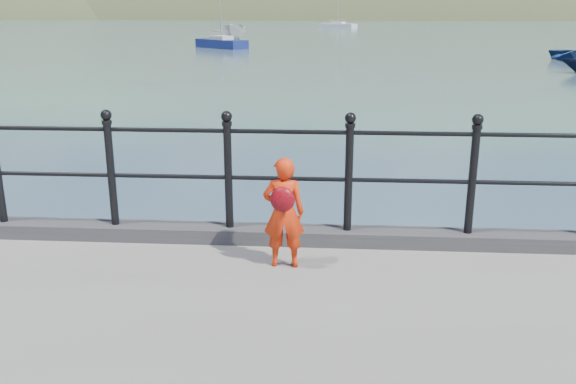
# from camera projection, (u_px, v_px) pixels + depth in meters

# --- Properties ---
(ground) EXTENTS (600.00, 600.00, 0.00)m
(ground) POSITION_uv_depth(u_px,v_px,m) (289.00, 322.00, 6.69)
(ground) COLOR #2D4251
(ground) RESTS_ON ground
(kerb) EXTENTS (60.00, 0.30, 0.15)m
(kerb) POSITION_uv_depth(u_px,v_px,m) (288.00, 235.00, 6.23)
(kerb) COLOR #28282B
(kerb) RESTS_ON quay
(railing) EXTENTS (18.11, 0.11, 1.20)m
(railing) POSITION_uv_depth(u_px,v_px,m) (288.00, 164.00, 6.01)
(railing) COLOR black
(railing) RESTS_ON kerb
(far_shore) EXTENTS (830.00, 200.00, 156.00)m
(far_shore) POSITION_uv_depth(u_px,v_px,m) (428.00, 76.00, 239.12)
(far_shore) COLOR #333A21
(far_shore) RESTS_ON ground
(child) EXTENTS (0.39, 0.32, 1.04)m
(child) POSITION_uv_depth(u_px,v_px,m) (284.00, 212.00, 5.52)
(child) COLOR red
(child) RESTS_ON quay
(launch_white) EXTENTS (1.95, 4.81, 1.83)m
(launch_white) POSITION_uv_depth(u_px,v_px,m) (235.00, 33.00, 57.48)
(launch_white) COLOR beige
(launch_white) RESTS_ON ground
(sailboat_deep) EXTENTS (6.27, 4.89, 9.20)m
(sailboat_deep) POSITION_uv_depth(u_px,v_px,m) (338.00, 26.00, 98.41)
(sailboat_deep) COLOR silver
(sailboat_deep) RESTS_ON ground
(sailboat_port) EXTENTS (4.91, 4.67, 7.58)m
(sailboat_port) POSITION_uv_depth(u_px,v_px,m) (221.00, 44.00, 50.82)
(sailboat_port) COLOR navy
(sailboat_port) RESTS_ON ground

